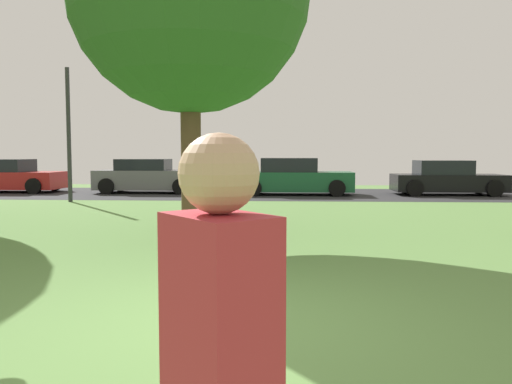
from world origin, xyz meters
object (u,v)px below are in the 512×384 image
parked_car_grey (148,177)px  parked_car_green (293,178)px  parked_car_red (8,177)px  parked_car_black (447,179)px  street_lamp_post (69,135)px

parked_car_grey → parked_car_green: bearing=-5.8°
parked_car_red → parked_car_black: 18.13m
parked_car_red → street_lamp_post: bearing=-42.7°
parked_car_green → street_lamp_post: size_ratio=1.01×
street_lamp_post → parked_car_black: bearing=15.3°
parked_car_red → parked_car_green: size_ratio=0.97×
parked_car_green → parked_car_grey: bearing=174.2°
parked_car_grey → street_lamp_post: (-1.56, -4.12, 1.60)m
parked_car_red → parked_car_black: bearing=-1.3°
parked_car_black → parked_car_red: bearing=178.7°
parked_car_red → parked_car_grey: parked_car_grey is taller
parked_car_red → parked_car_black: (18.13, -0.40, -0.02)m
parked_car_green → parked_car_black: bearing=2.2°
parked_car_grey → parked_car_black: size_ratio=1.01×
parked_car_green → parked_car_red: bearing=177.0°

